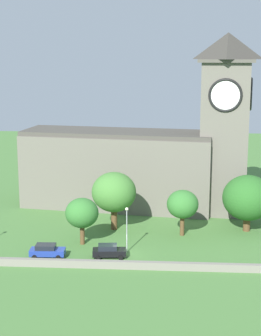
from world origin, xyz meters
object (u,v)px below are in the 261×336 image
object	(u,v)px
car_black	(109,251)
tree_riverside_west	(82,213)
tree_by_tower	(114,192)
streetlamp_west_mid	(127,222)
car_blue	(47,251)
tree_riverside_east	(183,204)
church	(147,156)
tree_churchyard	(248,198)

from	to	relation	value
car_black	tree_riverside_west	bearing A→B (deg)	131.59
tree_by_tower	streetlamp_west_mid	bearing A→B (deg)	-74.40
car_blue	tree_riverside_east	size ratio (longest dim) A/B	0.68
tree_by_tower	tree_riverside_east	xyz separation A→B (m)	(10.23, -2.07, -1.11)
church	tree_riverside_east	size ratio (longest dim) A/B	5.83
streetlamp_west_mid	church	bearing A→B (deg)	85.19
tree_churchyard	tree_riverside_east	distance (m)	10.11
car_blue	streetlamp_west_mid	world-z (taller)	streetlamp_west_mid
streetlamp_west_mid	tree_churchyard	bearing A→B (deg)	30.49
car_blue	streetlamp_west_mid	xyz separation A→B (m)	(10.28, 2.54, 3.34)
car_black	streetlamp_west_mid	xyz separation A→B (m)	(2.20, 2.09, 3.35)
car_black	car_blue	bearing A→B (deg)	-176.84
tree_riverside_west	car_black	bearing A→B (deg)	-48.41
tree_churchyard	tree_by_tower	world-z (taller)	tree_by_tower
tree_by_tower	car_blue	bearing A→B (deg)	-122.29
streetlamp_west_mid	tree_churchyard	world-z (taller)	tree_churchyard
church	tree_by_tower	size ratio (longest dim) A/B	4.49
church	streetlamp_west_mid	size ratio (longest dim) A/B	6.38
car_black	tree_churchyard	xyz separation A→B (m)	(19.49, 12.27, 4.25)
car_black	tree_riverside_west	distance (m)	7.34
tree_by_tower	tree_riverside_west	size ratio (longest dim) A/B	1.33
car_blue	tree_by_tower	bearing A→B (deg)	57.71
tree_churchyard	tree_by_tower	distance (m)	19.97
tree_churchyard	tree_riverside_east	bearing A→B (deg)	-164.34
car_blue	tree_riverside_east	bearing A→B (deg)	29.24
tree_churchyard	car_blue	bearing A→B (deg)	-155.24
church	car_black	distance (m)	25.58
tree_by_tower	tree_riverside_east	distance (m)	10.49
church	car_black	bearing A→B (deg)	-99.58
tree_riverside_west	tree_by_tower	bearing A→B (deg)	61.14
car_black	tree_riverside_west	xyz separation A→B (m)	(-4.23, 4.77, 3.63)
car_blue	car_black	world-z (taller)	car_blue
streetlamp_west_mid	tree_by_tower	bearing A→B (deg)	105.60
car_blue	tree_by_tower	world-z (taller)	tree_by_tower
tree_riverside_east	tree_churchyard	bearing A→B (deg)	15.66
car_blue	car_black	size ratio (longest dim) A/B	1.02
tree_churchyard	tree_by_tower	bearing A→B (deg)	-178.12
car_blue	tree_by_tower	xyz separation A→B (m)	(7.62, 12.06, 4.91)
church	tree_riverside_west	distance (m)	21.34
streetlamp_west_mid	tree_by_tower	size ratio (longest dim) A/B	0.70
tree_by_tower	tree_riverside_west	distance (m)	7.93
streetlamp_west_mid	tree_churchyard	distance (m)	20.08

